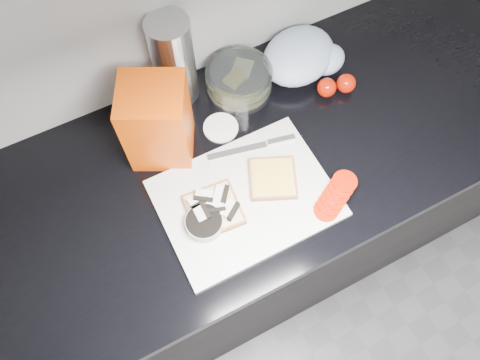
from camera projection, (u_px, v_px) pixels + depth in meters
name	position (u px, v px, depth m)	size (l,w,h in m)	color
base_cabinet	(261.00, 215.00, 1.59)	(3.50, 0.60, 0.86)	black
countertop	(269.00, 150.00, 1.19)	(3.50, 0.64, 0.04)	black
cutting_board	(246.00, 198.00, 1.10)	(0.40, 0.30, 0.01)	silver
bread_left	(213.00, 208.00, 1.07)	(0.13, 0.13, 0.04)	beige
bread_right	(273.00, 178.00, 1.11)	(0.15, 0.15, 0.02)	beige
tomato_slices	(335.00, 196.00, 1.08)	(0.14, 0.11, 0.03)	#AC1603
knife	(263.00, 145.00, 1.16)	(0.22, 0.06, 0.01)	silver
seed_tub	(204.00, 224.00, 1.05)	(0.09, 0.09, 0.04)	#959A9A
tub_lid	(221.00, 128.00, 1.19)	(0.09, 0.09, 0.01)	white
glass_bowl	(239.00, 81.00, 1.22)	(0.17, 0.17, 0.07)	silver
bread_bag	(158.00, 123.00, 1.07)	(0.14, 0.13, 0.23)	#E53C03
steel_canister	(174.00, 61.00, 1.13)	(0.10, 0.10, 0.25)	#B6B5BA
grocery_bag	(303.00, 56.00, 1.24)	(0.26, 0.24, 0.09)	silver
whole_tomatoes	(336.00, 86.00, 1.22)	(0.10, 0.06, 0.05)	#AC1603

